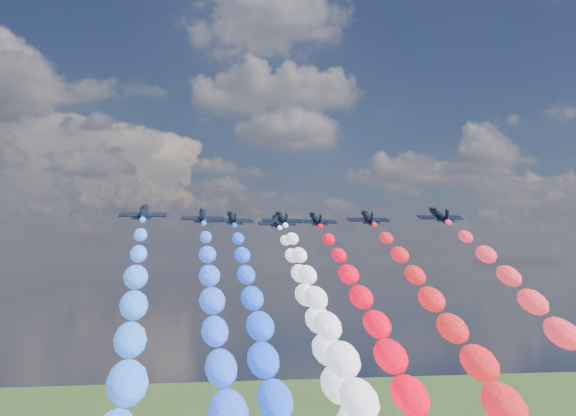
{
  "coord_description": "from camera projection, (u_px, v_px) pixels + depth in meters",
  "views": [
    {
      "loc": [
        -26.25,
        -151.96,
        90.91
      ],
      "look_at": [
        0.0,
        4.0,
        102.85
      ],
      "focal_mm": 44.57,
      "sensor_mm": 36.0,
      "label": 1
    }
  ],
  "objects": [
    {
      "name": "trail_4",
      "position": [
        334.0,
        384.0,
        114.68
      ],
      "size": [
        6.8,
        119.0,
        62.48
      ],
      "primitive_type": null,
      "color": "white"
    },
    {
      "name": "jet_5",
      "position": [
        316.0,
        220.0,
        168.39
      ],
      "size": [
        9.59,
        12.94,
        6.73
      ],
      "primitive_type": null,
      "rotation": [
        0.33,
        0.0,
        0.02
      ],
      "color": "black"
    },
    {
      "name": "jet_6",
      "position": [
        368.0,
        218.0,
        161.2
      ],
      "size": [
        10.24,
        13.4,
        6.73
      ],
      "primitive_type": null,
      "rotation": [
        0.33,
        0.0,
        -0.07
      ],
      "color": "black"
    },
    {
      "name": "jet_7",
      "position": [
        439.0,
        215.0,
        153.01
      ],
      "size": [
        9.6,
        12.95,
        6.73
      ],
      "primitive_type": null,
      "rotation": [
        0.33,
        0.0,
        -0.02
      ],
      "color": "black"
    },
    {
      "name": "jet_4",
      "position": [
        277.0,
        222.0,
        177.02
      ],
      "size": [
        9.78,
        13.08,
        6.73
      ],
      "primitive_type": null,
      "rotation": [
        0.33,
        0.0,
        -0.03
      ],
      "color": "black"
    },
    {
      "name": "jet_1",
      "position": [
        203.0,
        216.0,
        156.41
      ],
      "size": [
        9.7,
        13.03,
        6.73
      ],
      "primitive_type": null,
      "rotation": [
        0.33,
        0.0,
        -0.03
      ],
      "color": "black"
    },
    {
      "name": "trail_5",
      "position": [
        401.0,
        394.0,
        106.05
      ],
      "size": [
        6.8,
        119.0,
        62.48
      ],
      "primitive_type": null,
      "color": "#F6001A"
    },
    {
      "name": "trail_3",
      "position": [
        349.0,
        399.0,
        102.59
      ],
      "size": [
        6.8,
        119.0,
        62.48
      ],
      "primitive_type": null,
      "color": "white"
    },
    {
      "name": "jet_0",
      "position": [
        143.0,
        213.0,
        144.21
      ],
      "size": [
        10.24,
        13.41,
        6.73
      ],
      "primitive_type": null,
      "rotation": [
        0.33,
        0.0,
        -0.07
      ],
      "color": "black"
    },
    {
      "name": "jet_3",
      "position": [
        282.0,
        219.0,
        164.94
      ],
      "size": [
        10.16,
        13.35,
        6.73
      ],
      "primitive_type": null,
      "rotation": [
        0.33,
        0.0,
        0.06
      ],
      "color": "black"
    },
    {
      "name": "jet_2",
      "position": [
        233.0,
        219.0,
        164.62
      ],
      "size": [
        10.09,
        13.3,
        6.73
      ],
      "primitive_type": null,
      "rotation": [
        0.33,
        0.0,
        0.06
      ],
      "color": "black"
    },
    {
      "name": "trail_6",
      "position": [
        491.0,
        404.0,
        98.86
      ],
      "size": [
        6.8,
        119.0,
        62.48
      ],
      "primitive_type": null,
      "color": "red"
    },
    {
      "name": "trail_2",
      "position": [
        269.0,
        399.0,
        102.28
      ],
      "size": [
        6.8,
        119.0,
        62.48
      ],
      "primitive_type": null,
      "color": "blue"
    },
    {
      "name": "trail_1",
      "position": [
        223.0,
        411.0,
        94.06
      ],
      "size": [
        6.8,
        119.0,
        62.48
      ],
      "primitive_type": null,
      "color": "#2552FF"
    }
  ]
}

